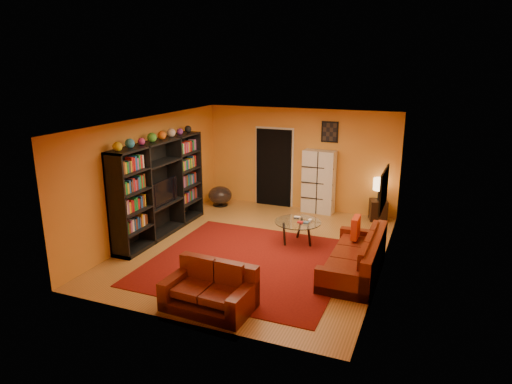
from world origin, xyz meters
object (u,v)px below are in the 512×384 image
at_px(entertainment_unit, 160,188).
at_px(storage_cabinet, 319,182).
at_px(tv, 161,192).
at_px(table_lamp, 380,185).
at_px(coffee_table, 298,224).
at_px(bowl_chair, 220,196).
at_px(sofa, 359,258).
at_px(loveseat, 211,290).
at_px(side_table, 378,210).

distance_m(entertainment_unit, storage_cabinet, 4.00).
height_order(tv, table_lamp, tv).
bearing_deg(tv, coffee_table, -77.85).
bearing_deg(bowl_chair, sofa, -33.23).
relative_size(entertainment_unit, table_lamp, 5.53).
height_order(sofa, storage_cabinet, storage_cabinet).
xyz_separation_m(tv, table_lamp, (4.30, 2.82, -0.11)).
distance_m(tv, sofa, 4.43).
xyz_separation_m(entertainment_unit, loveseat, (2.49, -2.42, -0.76)).
relative_size(tv, sofa, 0.43).
bearing_deg(storage_cabinet, loveseat, -90.58).
distance_m(coffee_table, table_lamp, 2.62).
height_order(sofa, bowl_chair, sofa).
bearing_deg(entertainment_unit, side_table, 32.29).
xyz_separation_m(entertainment_unit, table_lamp, (4.35, 2.75, -0.16)).
height_order(bowl_chair, table_lamp, table_lamp).
bearing_deg(loveseat, entertainment_unit, 48.85).
relative_size(coffee_table, side_table, 1.95).
bearing_deg(bowl_chair, side_table, 5.52).
height_order(tv, side_table, tv).
bearing_deg(bowl_chair, loveseat, -65.15).
bearing_deg(side_table, table_lamp, 0.00).
bearing_deg(tv, loveseat, -133.99).
bearing_deg(side_table, tv, -146.77).
xyz_separation_m(entertainment_unit, side_table, (4.35, 2.75, -0.80)).
height_order(sofa, coffee_table, sofa).
relative_size(entertainment_unit, bowl_chair, 4.75).
bearing_deg(entertainment_unit, storage_cabinet, 44.60).
distance_m(storage_cabinet, side_table, 1.61).
xyz_separation_m(tv, loveseat, (2.44, -2.35, -0.70)).
bearing_deg(entertainment_unit, table_lamp, 32.29).
bearing_deg(table_lamp, bowl_chair, -174.48).
bearing_deg(side_table, storage_cabinet, 178.11).
distance_m(loveseat, bowl_chair, 5.27).
distance_m(side_table, table_lamp, 0.64).
height_order(entertainment_unit, bowl_chair, entertainment_unit).
height_order(sofa, table_lamp, table_lamp).
distance_m(entertainment_unit, sofa, 4.49).
height_order(side_table, table_lamp, table_lamp).
bearing_deg(storage_cabinet, tv, -130.94).
relative_size(entertainment_unit, coffee_table, 3.08).
relative_size(sofa, side_table, 4.41).
distance_m(coffee_table, side_table, 2.59).
relative_size(entertainment_unit, side_table, 6.00).
bearing_deg(bowl_chair, storage_cabinet, 9.82).
relative_size(loveseat, coffee_table, 1.45).
distance_m(coffee_table, bowl_chair, 3.25).
bearing_deg(side_table, sofa, -88.87).
bearing_deg(table_lamp, side_table, 0.00).
xyz_separation_m(sofa, bowl_chair, (-4.14, 2.71, -0.01)).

